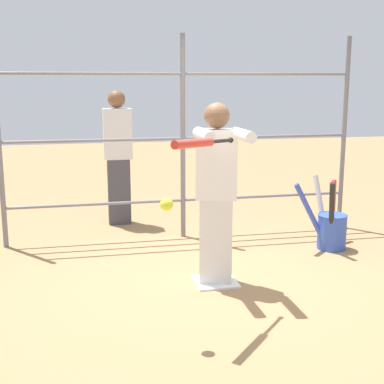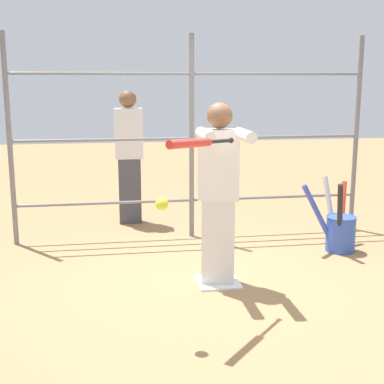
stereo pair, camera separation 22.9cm
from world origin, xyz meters
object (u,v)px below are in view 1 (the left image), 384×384
object	(u,v)px
batter	(217,189)
bat_bucket	(330,228)
baseball_bat_swinging	(199,143)
bystander_behind_fence	(118,156)
softball_in_flight	(167,204)

from	to	relation	value
batter	bat_bucket	distance (m)	1.87
baseball_bat_swinging	bystander_behind_fence	distance (m)	3.28
bystander_behind_fence	batter	bearing A→B (deg)	106.80
softball_in_flight	bystander_behind_fence	size ratio (longest dim) A/B	0.05
batter	bat_bucket	size ratio (longest dim) A/B	2.09
baseball_bat_swinging	softball_in_flight	bearing A→B (deg)	33.81
bat_bucket	bystander_behind_fence	distance (m)	2.88
batter	baseball_bat_swinging	xyz separation A→B (m)	(0.36, 0.82, 0.53)
batter	softball_in_flight	size ratio (longest dim) A/B	17.85
softball_in_flight	bat_bucket	size ratio (longest dim) A/B	0.12
softball_in_flight	bystander_behind_fence	world-z (taller)	bystander_behind_fence
softball_in_flight	bat_bucket	bearing A→B (deg)	-140.92
baseball_bat_swinging	bat_bucket	distance (m)	2.77
baseball_bat_swinging	bat_bucket	world-z (taller)	baseball_bat_swinging
bystander_behind_fence	softball_in_flight	bearing A→B (deg)	91.51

